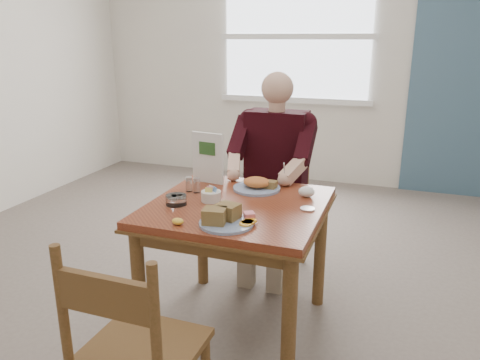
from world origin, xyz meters
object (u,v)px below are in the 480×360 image
at_px(table, 238,222).
at_px(chair_near, 134,355).
at_px(far_plate, 258,185).
at_px(diner, 274,160).
at_px(chair_far, 276,203).
at_px(near_plate, 225,218).

xyz_separation_m(table, chair_near, (-0.05, -0.97, -0.16)).
distance_m(table, far_plate, 0.29).
bearing_deg(chair_near, diner, 88.19).
relative_size(chair_far, diner, 0.69).
height_order(table, near_plate, near_plate).
distance_m(diner, far_plate, 0.46).
relative_size(chair_far, far_plate, 3.21).
xyz_separation_m(table, diner, (0.00, 0.71, 0.17)).
bearing_deg(diner, chair_far, 90.01).
xyz_separation_m(chair_far, near_plate, (0.04, -1.09, 0.30)).
bearing_deg(table, chair_near, -93.13).
height_order(near_plate, far_plate, near_plate).
xyz_separation_m(chair_near, diner, (0.05, 1.67, 0.33)).
xyz_separation_m(table, chair_far, (0.00, 0.80, -0.16)).
distance_m(table, diner, 0.73).
bearing_deg(far_plate, chair_far, 93.43).
bearing_deg(far_plate, near_plate, -88.89).
height_order(chair_far, diner, diner).
height_order(chair_near, near_plate, chair_near).
bearing_deg(near_plate, chair_far, 92.26).
bearing_deg(chair_near, chair_far, 88.28).
distance_m(chair_near, near_plate, 0.74).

